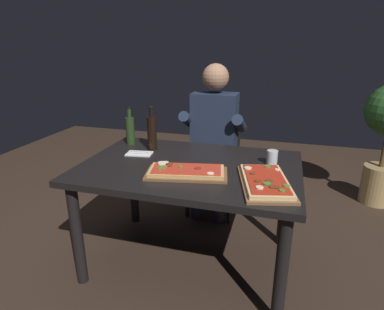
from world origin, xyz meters
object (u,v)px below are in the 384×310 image
at_px(pizza_rectangular_front, 186,172).
at_px(tumbler_near_camera, 272,158).
at_px(seated_diner, 213,135).
at_px(diner_chair, 215,158).
at_px(oil_bottle_amber, 152,132).
at_px(dining_table, 190,178).
at_px(wine_bottle_dark, 130,130).
at_px(pizza_rectangular_left, 265,182).

height_order(pizza_rectangular_front, tumbler_near_camera, tumbler_near_camera).
bearing_deg(seated_diner, diner_chair, 90.00).
bearing_deg(oil_bottle_amber, tumbler_near_camera, -4.72).
height_order(dining_table, oil_bottle_amber, oil_bottle_amber).
height_order(dining_table, wine_bottle_dark, wine_bottle_dark).
height_order(dining_table, seated_diner, seated_diner).
distance_m(oil_bottle_amber, seated_diner, 0.63).
xyz_separation_m(oil_bottle_amber, diner_chair, (0.35, 0.63, -0.39)).
height_order(dining_table, diner_chair, diner_chair).
xyz_separation_m(dining_table, wine_bottle_dark, (-0.57, 0.31, 0.21)).
height_order(oil_bottle_amber, diner_chair, oil_bottle_amber).
bearing_deg(pizza_rectangular_front, pizza_rectangular_left, -2.14).
relative_size(dining_table, pizza_rectangular_front, 2.70).
relative_size(dining_table, oil_bottle_amber, 4.34).
xyz_separation_m(pizza_rectangular_left, tumbler_near_camera, (0.02, 0.34, 0.02)).
distance_m(dining_table, diner_chair, 0.87).
distance_m(pizza_rectangular_left, seated_diner, 1.05).
distance_m(wine_bottle_dark, tumbler_near_camera, 1.09).
height_order(wine_bottle_dark, oil_bottle_amber, oil_bottle_amber).
distance_m(oil_bottle_amber, diner_chair, 0.81).
height_order(pizza_rectangular_left, seated_diner, seated_diner).
xyz_separation_m(wine_bottle_dark, seated_diner, (0.56, 0.43, -0.11)).
relative_size(wine_bottle_dark, seated_diner, 0.22).
relative_size(pizza_rectangular_left, wine_bottle_dark, 1.85).
distance_m(tumbler_near_camera, diner_chair, 0.92).
distance_m(wine_bottle_dark, seated_diner, 0.71).
xyz_separation_m(oil_bottle_amber, tumbler_near_camera, (0.86, -0.07, -0.09)).
height_order(pizza_rectangular_front, pizza_rectangular_left, same).
xyz_separation_m(wine_bottle_dark, diner_chair, (0.56, 0.55, -0.37)).
bearing_deg(tumbler_near_camera, oil_bottle_amber, 175.28).
bearing_deg(pizza_rectangular_left, diner_chair, 115.74).
distance_m(diner_chair, seated_diner, 0.28).
xyz_separation_m(pizza_rectangular_front, seated_diner, (-0.04, 0.90, -0.02)).
relative_size(wine_bottle_dark, oil_bottle_amber, 0.90).
height_order(wine_bottle_dark, seated_diner, seated_diner).
distance_m(pizza_rectangular_front, tumbler_near_camera, 0.58).
height_order(pizza_rectangular_left, oil_bottle_amber, oil_bottle_amber).
relative_size(diner_chair, seated_diner, 0.65).
relative_size(wine_bottle_dark, diner_chair, 0.33).
relative_size(pizza_rectangular_front, seated_diner, 0.39).
relative_size(pizza_rectangular_left, seated_diner, 0.40).
relative_size(dining_table, seated_diner, 1.05).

